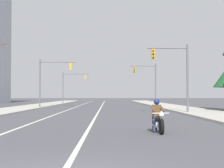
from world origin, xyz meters
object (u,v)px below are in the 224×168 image
object	(u,v)px
traffic_signal_near_left	(50,76)
traffic_signal_mid_right	(149,79)
motorcycle_with_rider	(158,119)
traffic_signal_mid_left	(71,83)
traffic_signal_near_right	(176,68)

from	to	relation	value
traffic_signal_near_left	traffic_signal_mid_right	xyz separation A→B (m)	(13.20, 6.15, -0.06)
motorcycle_with_rider	traffic_signal_near_left	bearing A→B (deg)	107.29
motorcycle_with_rider	traffic_signal_mid_left	bearing A→B (deg)	99.57
motorcycle_with_rider	traffic_signal_near_right	size ratio (longest dim) A/B	0.35
traffic_signal_mid_left	traffic_signal_near_right	bearing A→B (deg)	-71.28
traffic_signal_near_left	traffic_signal_mid_left	xyz separation A→B (m)	(-0.10, 26.35, 0.04)
motorcycle_with_rider	traffic_signal_near_left	size ratio (longest dim) A/B	0.35
traffic_signal_near_right	traffic_signal_near_left	world-z (taller)	same
traffic_signal_near_right	traffic_signal_mid_right	bearing A→B (deg)	90.75
traffic_signal_near_left	traffic_signal_mid_left	world-z (taller)	same
traffic_signal_near_right	traffic_signal_mid_left	distance (m)	42.27
traffic_signal_mid_left	motorcycle_with_rider	bearing A→B (deg)	-80.43
traffic_signal_near_left	traffic_signal_near_right	bearing A→B (deg)	-45.46
traffic_signal_near_left	traffic_signal_mid_right	bearing A→B (deg)	24.97
motorcycle_with_rider	traffic_signal_mid_right	xyz separation A→B (m)	(3.72, 36.62, 3.44)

